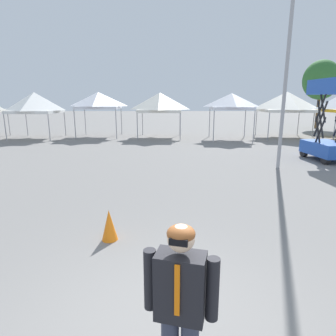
% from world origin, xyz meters
% --- Properties ---
extents(ground_plane, '(140.00, 140.00, 0.00)m').
position_xyz_m(ground_plane, '(0.00, 0.00, 0.00)').
color(ground_plane, slate).
extents(canopy_tent_far_left, '(3.22, 3.22, 3.28)m').
position_xyz_m(canopy_tent_far_left, '(-9.31, 18.25, 2.55)').
color(canopy_tent_far_left, '#9E9EA3').
rests_on(canopy_tent_far_left, ground).
extents(canopy_tent_center, '(3.12, 3.12, 3.32)m').
position_xyz_m(canopy_tent_center, '(-4.95, 19.19, 2.70)').
color(canopy_tent_center, '#9E9EA3').
rests_on(canopy_tent_center, ground).
extents(canopy_tent_behind_center, '(3.29, 3.29, 3.26)m').
position_xyz_m(canopy_tent_behind_center, '(-0.34, 18.63, 2.56)').
color(canopy_tent_behind_center, '#9E9EA3').
rests_on(canopy_tent_behind_center, ground).
extents(canopy_tent_behind_right, '(2.93, 2.93, 3.20)m').
position_xyz_m(canopy_tent_behind_right, '(4.67, 17.54, 2.64)').
color(canopy_tent_behind_right, '#9E9EA3').
rests_on(canopy_tent_behind_right, ground).
extents(canopy_tent_right_of_center, '(3.70, 3.70, 3.33)m').
position_xyz_m(canopy_tent_right_of_center, '(8.97, 18.57, 2.61)').
color(canopy_tent_right_of_center, '#9E9EA3').
rests_on(canopy_tent_right_of_center, ground).
extents(scissor_lift, '(1.57, 2.40, 3.66)m').
position_xyz_m(scissor_lift, '(7.55, 10.14, 1.13)').
color(scissor_lift, black).
rests_on(scissor_lift, ground).
extents(person_foreground, '(0.63, 0.34, 1.78)m').
position_xyz_m(person_foreground, '(0.11, -0.85, 1.03)').
color(person_foreground, '#33384C').
rests_on(person_foreground, ground).
extents(light_pole_near_lift, '(0.36, 0.36, 9.00)m').
position_xyz_m(light_pole_near_lift, '(4.65, 8.48, 5.07)').
color(light_pole_near_lift, '#9E9EA3').
rests_on(light_pole_near_lift, ground).
extents(tree_behind_tents_left, '(3.35, 3.35, 6.45)m').
position_xyz_m(tree_behind_tents_left, '(14.98, 25.47, 4.59)').
color(tree_behind_tents_left, brown).
rests_on(tree_behind_tents_left, ground).
extents(traffic_cone_lot_center, '(0.32, 0.32, 0.64)m').
position_xyz_m(traffic_cone_lot_center, '(-1.13, 2.36, 0.32)').
color(traffic_cone_lot_center, orange).
rests_on(traffic_cone_lot_center, ground).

